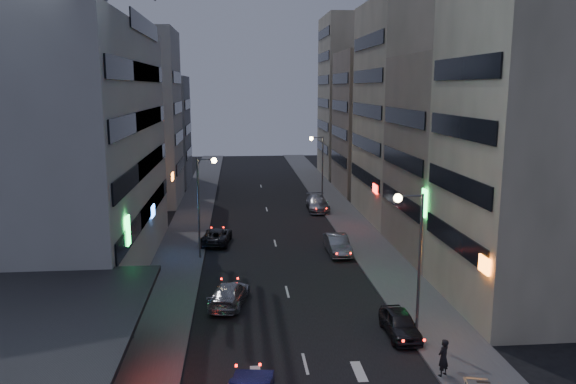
{
  "coord_description": "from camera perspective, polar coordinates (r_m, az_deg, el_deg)",
  "views": [
    {
      "loc": [
        -3.19,
        -21.63,
        13.53
      ],
      "look_at": [
        0.67,
        20.81,
        5.55
      ],
      "focal_mm": 35.0,
      "sensor_mm": 36.0,
      "label": 1
    }
  ],
  "objects": [
    {
      "name": "sidewalk_left",
      "position": [
        53.57,
        -10.2,
        -4.12
      ],
      "size": [
        4.0,
        120.0,
        0.12
      ],
      "primitive_type": "cube",
      "color": "#4C4C4F",
      "rests_on": "ground"
    },
    {
      "name": "sidewalk_right",
      "position": [
        54.52,
        6.83,
        -3.77
      ],
      "size": [
        4.0,
        120.0,
        0.12
      ],
      "primitive_type": "cube",
      "color": "#4C4C4F",
      "rests_on": "ground"
    },
    {
      "name": "white_building",
      "position": [
        44.09,
        -23.47,
        3.84
      ],
      "size": [
        14.0,
        24.0,
        18.0
      ],
      "primitive_type": "cube",
      "color": "#B3B2AE",
      "rests_on": "ground"
    },
    {
      "name": "shophouse_near",
      "position": [
        37.09,
        24.27,
        4.21
      ],
      "size": [
        10.0,
        11.0,
        20.0
      ],
      "primitive_type": "cube",
      "color": "beige",
      "rests_on": "ground"
    },
    {
      "name": "shophouse_mid",
      "position": [
        47.78,
        17.9,
        3.45
      ],
      "size": [
        11.0,
        12.0,
        16.0
      ],
      "primitive_type": "cube",
      "color": "tan",
      "rests_on": "ground"
    },
    {
      "name": "shophouse_far",
      "position": [
        59.53,
        12.72,
        7.92
      ],
      "size": [
        10.0,
        14.0,
        22.0
      ],
      "primitive_type": "cube",
      "color": "beige",
      "rests_on": "ground"
    },
    {
      "name": "far_left_a",
      "position": [
        67.85,
        -15.77,
        7.23
      ],
      "size": [
        11.0,
        10.0,
        20.0
      ],
      "primitive_type": "cube",
      "color": "#B3B2AE",
      "rests_on": "ground"
    },
    {
      "name": "far_left_b",
      "position": [
        80.88,
        -14.38,
        6.01
      ],
      "size": [
        12.0,
        10.0,
        15.0
      ],
      "primitive_type": "cube",
      "color": "gray",
      "rests_on": "ground"
    },
    {
      "name": "far_right_a",
      "position": [
        74.17,
        9.48,
        6.97
      ],
      "size": [
        11.0,
        12.0,
        18.0
      ],
      "primitive_type": "cube",
      "color": "tan",
      "rests_on": "ground"
    },
    {
      "name": "far_right_b",
      "position": [
        87.77,
        7.54,
        9.52
      ],
      "size": [
        12.0,
        12.0,
        24.0
      ],
      "primitive_type": "cube",
      "color": "beige",
      "rests_on": "ground"
    },
    {
      "name": "street_lamp_right_near",
      "position": [
        30.21,
        12.58,
        -5.33
      ],
      "size": [
        1.6,
        0.44,
        8.02
      ],
      "color": "#595B60",
      "rests_on": "sidewalk_right"
    },
    {
      "name": "street_lamp_left",
      "position": [
        44.47,
        -8.61,
        -0.09
      ],
      "size": [
        1.6,
        0.44,
        8.02
      ],
      "color": "#595B60",
      "rests_on": "sidewalk_left"
    },
    {
      "name": "street_lamp_right_far",
      "position": [
        62.83,
        3.17,
        3.13
      ],
      "size": [
        1.6,
        0.44,
        8.02
      ],
      "color": "#595B60",
      "rests_on": "sidewalk_right"
    },
    {
      "name": "parked_car_right_near",
      "position": [
        32.37,
        11.3,
        -12.96
      ],
      "size": [
        1.67,
        4.11,
        1.4
      ],
      "primitive_type": "imported",
      "rotation": [
        0.0,
        0.0,
        0.0
      ],
      "color": "#27262B",
      "rests_on": "ground"
    },
    {
      "name": "parked_car_right_mid",
      "position": [
        46.52,
        5.04,
        -5.34
      ],
      "size": [
        1.75,
        4.79,
        1.57
      ],
      "primitive_type": "imported",
      "rotation": [
        0.0,
        0.0,
        0.02
      ],
      "color": "#909398",
      "rests_on": "ground"
    },
    {
      "name": "parked_car_left",
      "position": [
        49.68,
        -7.26,
        -4.46
      ],
      "size": [
        2.83,
        5.19,
        1.38
      ],
      "primitive_type": "imported",
      "rotation": [
        0.0,
        0.0,
        3.03
      ],
      "color": "black",
      "rests_on": "ground"
    },
    {
      "name": "parked_car_right_far",
      "position": [
        62.36,
        3.02,
        -1.17
      ],
      "size": [
        2.42,
        5.67,
        1.63
      ],
      "primitive_type": "imported",
      "rotation": [
        0.0,
        0.0,
        -0.02
      ],
      "color": "#98999F",
      "rests_on": "ground"
    },
    {
      "name": "road_car_silver",
      "position": [
        36.08,
        -6.0,
        -10.27
      ],
      "size": [
        2.91,
        5.18,
        1.42
      ],
      "primitive_type": "imported",
      "rotation": [
        0.0,
        0.0,
        2.94
      ],
      "color": "#9899A0",
      "rests_on": "ground"
    },
    {
      "name": "person",
      "position": [
        28.42,
        15.5,
        -15.9
      ],
      "size": [
        0.79,
        0.74,
        1.82
      ],
      "primitive_type": "imported",
      "rotation": [
        0.0,
        0.0,
        3.75
      ],
      "color": "black",
      "rests_on": "sidewalk_right"
    },
    {
      "name": "scooter_black_b",
      "position": [
        27.96,
        20.94,
        -17.49
      ],
      "size": [
        0.66,
        1.87,
        1.13
      ],
      "primitive_type": null,
      "rotation": [
        0.0,
        0.0,
        1.59
      ],
      "color": "black",
      "rests_on": "sidewalk_right"
    },
    {
      "name": "scooter_silver_b",
      "position": [
        28.94,
        19.73,
        -16.51
      ],
      "size": [
        0.94,
        1.79,
        1.04
      ],
      "primitive_type": null,
      "rotation": [
        0.0,
        0.0,
        1.34
      ],
      "color": "#A5A9AC",
      "rests_on": "sidewalk_right"
    }
  ]
}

